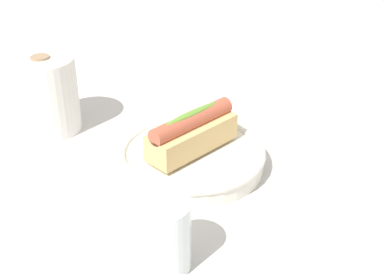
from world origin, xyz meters
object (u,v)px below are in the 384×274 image
object	(u,v)px
serving_bowl	(192,157)
water_glass	(162,239)
hotdog_front	(192,132)
paper_towel_roll	(45,94)

from	to	relation	value
serving_bowl	water_glass	distance (m)	0.22
serving_bowl	hotdog_front	world-z (taller)	hotdog_front
paper_towel_roll	water_glass	bearing A→B (deg)	-126.20
hotdog_front	water_glass	world-z (taller)	hotdog_front
serving_bowl	paper_towel_roll	distance (m)	0.28
hotdog_front	water_glass	xyz separation A→B (m)	(-0.21, -0.05, -0.02)
hotdog_front	paper_towel_roll	world-z (taller)	paper_towel_roll
hotdog_front	paper_towel_roll	size ratio (longest dim) A/B	1.18
water_glass	hotdog_front	bearing A→B (deg)	12.57
water_glass	paper_towel_roll	bearing A→B (deg)	53.80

